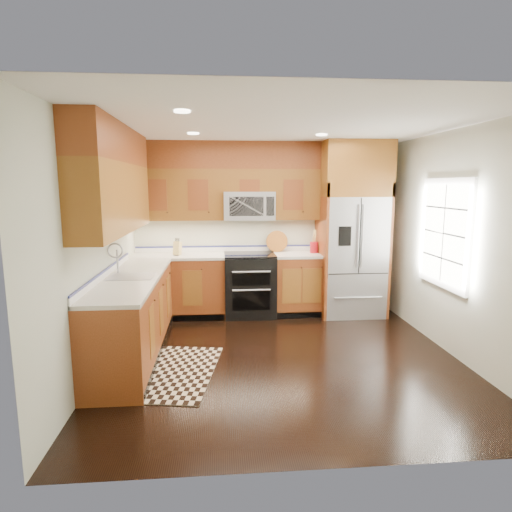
{
  "coord_description": "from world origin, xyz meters",
  "views": [
    {
      "loc": [
        -0.69,
        -4.66,
        1.96
      ],
      "look_at": [
        -0.25,
        0.6,
        1.09
      ],
      "focal_mm": 30.0,
      "sensor_mm": 36.0,
      "label": 1
    }
  ],
  "objects": [
    {
      "name": "ground",
      "position": [
        0.0,
        0.0,
        0.0
      ],
      "size": [
        4.0,
        4.0,
        0.0
      ],
      "primitive_type": "plane",
      "color": "black",
      "rests_on": "ground"
    },
    {
      "name": "wall_back",
      "position": [
        0.0,
        2.0,
        1.3
      ],
      "size": [
        4.0,
        0.02,
        2.6
      ],
      "primitive_type": "cube",
      "color": "beige",
      "rests_on": "ground"
    },
    {
      "name": "wall_left",
      "position": [
        -2.0,
        0.0,
        1.3
      ],
      "size": [
        0.02,
        4.0,
        2.6
      ],
      "primitive_type": "cube",
      "color": "beige",
      "rests_on": "ground"
    },
    {
      "name": "wall_right",
      "position": [
        2.0,
        0.0,
        1.3
      ],
      "size": [
        0.02,
        4.0,
        2.6
      ],
      "primitive_type": "cube",
      "color": "beige",
      "rests_on": "ground"
    },
    {
      "name": "window",
      "position": [
        1.98,
        0.2,
        1.4
      ],
      "size": [
        0.04,
        1.1,
        1.3
      ],
      "color": "white",
      "rests_on": "ground"
    },
    {
      "name": "base_cabinets",
      "position": [
        -1.23,
        0.9,
        0.45
      ],
      "size": [
        2.85,
        3.0,
        0.9
      ],
      "color": "brown",
      "rests_on": "ground"
    },
    {
      "name": "countertop",
      "position": [
        -1.09,
        1.01,
        0.92
      ],
      "size": [
        2.86,
        3.01,
        0.04
      ],
      "color": "beige",
      "rests_on": "base_cabinets"
    },
    {
      "name": "upper_cabinets",
      "position": [
        -1.15,
        1.09,
        2.02
      ],
      "size": [
        2.85,
        3.0,
        1.15
      ],
      "color": "brown",
      "rests_on": "ground"
    },
    {
      "name": "range",
      "position": [
        -0.25,
        1.67,
        0.47
      ],
      "size": [
        0.76,
        0.67,
        0.95
      ],
      "color": "black",
      "rests_on": "ground"
    },
    {
      "name": "microwave",
      "position": [
        -0.25,
        1.8,
        1.66
      ],
      "size": [
        0.76,
        0.4,
        0.42
      ],
      "color": "#B2B2B7",
      "rests_on": "ground"
    },
    {
      "name": "refrigerator",
      "position": [
        1.3,
        1.63,
        1.3
      ],
      "size": [
        0.98,
        0.75,
        2.6
      ],
      "color": "#B2B2B7",
      "rests_on": "ground"
    },
    {
      "name": "sink_faucet",
      "position": [
        -1.73,
        0.23,
        0.99
      ],
      "size": [
        0.54,
        0.44,
        0.37
      ],
      "color": "#B2B2B7",
      "rests_on": "countertop"
    },
    {
      "name": "rug",
      "position": [
        -1.2,
        -0.31,
        0.01
      ],
      "size": [
        1.05,
        1.51,
        0.01
      ],
      "primitive_type": "cube",
      "rotation": [
        0.0,
        0.0,
        -0.16
      ],
      "color": "black",
      "rests_on": "ground"
    },
    {
      "name": "knife_block",
      "position": [
        -1.32,
        1.7,
        1.04
      ],
      "size": [
        0.12,
        0.15,
        0.25
      ],
      "color": "tan",
      "rests_on": "countertop"
    },
    {
      "name": "utensil_crock",
      "position": [
        0.74,
        1.73,
        1.06
      ],
      "size": [
        0.17,
        0.17,
        0.36
      ],
      "color": "maroon",
      "rests_on": "countertop"
    },
    {
      "name": "cutting_board",
      "position": [
        0.19,
        1.88,
        0.95
      ],
      "size": [
        0.36,
        0.36,
        0.02
      ],
      "primitive_type": "cylinder",
      "rotation": [
        0.0,
        0.0,
        -0.1
      ],
      "color": "brown",
      "rests_on": "countertop"
    }
  ]
}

